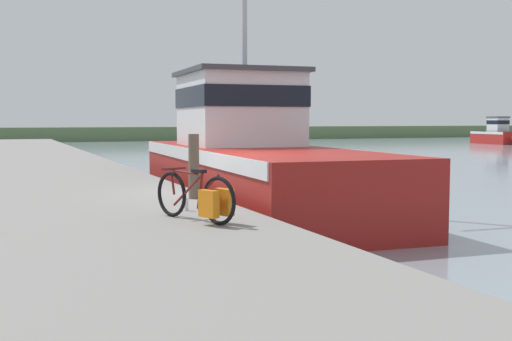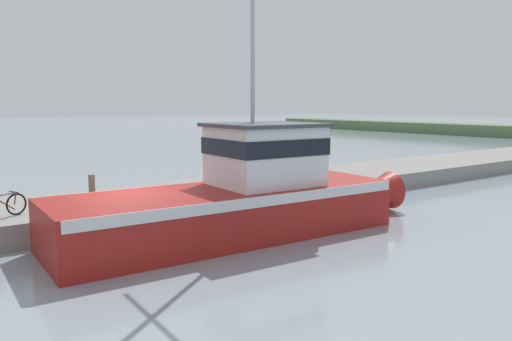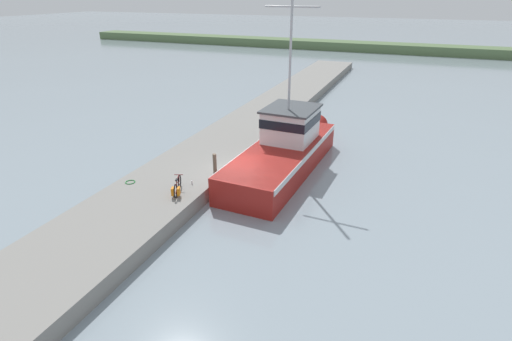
{
  "view_description": "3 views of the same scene",
  "coord_description": "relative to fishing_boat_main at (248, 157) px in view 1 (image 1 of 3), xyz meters",
  "views": [
    {
      "loc": [
        -4.41,
        -12.13,
        2.25
      ],
      "look_at": [
        0.1,
        -0.91,
        1.3
      ],
      "focal_mm": 45.0,
      "sensor_mm": 36.0,
      "label": 1
    },
    {
      "loc": [
        14.61,
        -5.68,
        4.2
      ],
      "look_at": [
        0.48,
        4.68,
        1.87
      ],
      "focal_mm": 35.0,
      "sensor_mm": 36.0,
      "label": 2
    },
    {
      "loc": [
        8.46,
        -18.07,
        9.92
      ],
      "look_at": [
        1.57,
        -1.2,
        1.71
      ],
      "focal_mm": 28.0,
      "sensor_mm": 36.0,
      "label": 3
    }
  ],
  "objects": [
    {
      "name": "water_bottle_by_bike",
      "position": [
        -3.24,
        -5.55,
        -0.4
      ],
      "size": [
        0.07,
        0.07,
        0.21
      ],
      "primitive_type": "cylinder",
      "color": "silver",
      "rests_on": "dock_pier"
    },
    {
      "name": "far_shoreline",
      "position": [
        28.38,
        55.27,
        -0.55
      ],
      "size": [
        180.0,
        5.0,
        1.49
      ],
      "primitive_type": "cube",
      "color": "#567047",
      "rests_on": "ground_plane"
    },
    {
      "name": "dock_pier",
      "position": [
        -4.68,
        -3.4,
        -0.9
      ],
      "size": [
        4.87,
        80.0,
        0.79
      ],
      "primitive_type": "cube",
      "color": "gray",
      "rests_on": "ground_plane"
    },
    {
      "name": "bicycle_touring",
      "position": [
        -3.35,
        -6.76,
        -0.16
      ],
      "size": [
        0.83,
        1.67,
        0.76
      ],
      "rotation": [
        0.0,
        0.0,
        0.39
      ],
      "color": "black",
      "rests_on": "dock_pier"
    },
    {
      "name": "fishing_boat_main",
      "position": [
        0.0,
        0.0,
        0.0
      ],
      "size": [
        3.94,
        13.21,
        11.03
      ],
      "rotation": [
        0.0,
        0.0,
        -0.04
      ],
      "color": "maroon",
      "rests_on": "ground_plane"
    },
    {
      "name": "ground_plane",
      "position": [
        -1.62,
        -3.4,
        -1.3
      ],
      "size": [
        320.0,
        320.0,
        0.0
      ],
      "primitive_type": "plane",
      "color": "#84939E"
    },
    {
      "name": "boat_blue_far",
      "position": [
        37.35,
        31.96,
        -0.34
      ],
      "size": [
        1.93,
        5.63,
        2.59
      ],
      "rotation": [
        0.0,
        0.0,
        3.09
      ],
      "color": "#AD231E",
      "rests_on": "ground_plane"
    },
    {
      "name": "mooring_post",
      "position": [
        -2.67,
        -4.06,
        0.1
      ],
      "size": [
        0.2,
        0.2,
        1.21
      ],
      "primitive_type": "cylinder",
      "color": "brown",
      "rests_on": "dock_pier"
    }
  ]
}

